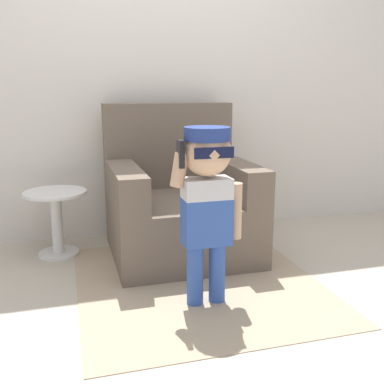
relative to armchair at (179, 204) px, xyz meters
The scene contains 6 objects.
ground_plane 0.44m from the armchair, 104.30° to the right, with size 10.00×10.00×0.00m, color #BCB29E.
wall_back 1.09m from the armchair, 98.12° to the left, with size 10.00×0.05×2.60m.
armchair is the anchor object (origin of this frame).
person_child 0.83m from the armchair, 93.81° to the right, with size 0.37×0.28×0.91m.
side_table 0.81m from the armchair, 169.68° to the left, with size 0.41×0.41×0.43m.
rug 0.62m from the armchair, 92.90° to the right, with size 1.34×1.46×0.01m.
Camera 1 is at (-0.64, -2.54, 1.09)m, focal length 42.00 mm.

